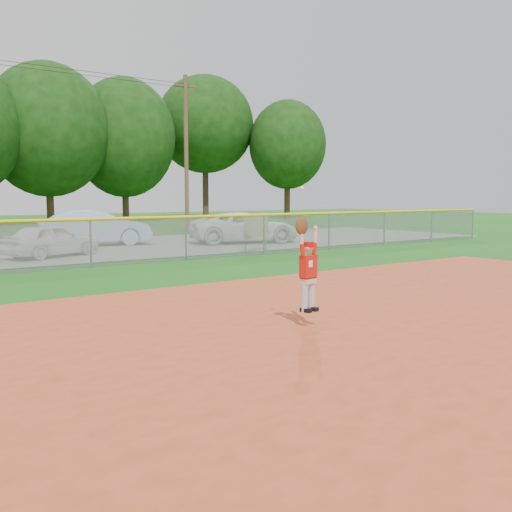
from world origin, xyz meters
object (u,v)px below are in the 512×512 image
Objects in this scene: sponsor_sign at (256,227)px; ballplayer at (307,265)px; car_blue at (95,228)px; car_white_a at (51,240)px; car_white_b at (244,227)px.

ballplayer is (-6.76, -10.85, 0.08)m from sponsor_sign.
car_blue is at bearing 81.30° from ballplayer.
ballplayer reaches higher than sponsor_sign.
car_blue is 2.97× the size of sponsor_sign.
sponsor_sign is (7.03, -2.86, 0.37)m from car_white_a.
car_blue reaches higher than car_white_b.
ballplayer is (-2.65, -17.28, 0.27)m from car_blue.
car_blue is 6.73m from car_white_b.
car_blue is 2.27× the size of ballplayer.
ballplayer is at bearing -121.92° from sponsor_sign.
ballplayer reaches higher than car_white_b.
car_white_b is at bearing -102.95° from car_blue.
car_blue is at bearing 122.64° from sponsor_sign.
car_white_b is (6.20, -2.59, -0.07)m from car_blue.
sponsor_sign is at bearing -137.62° from car_blue.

